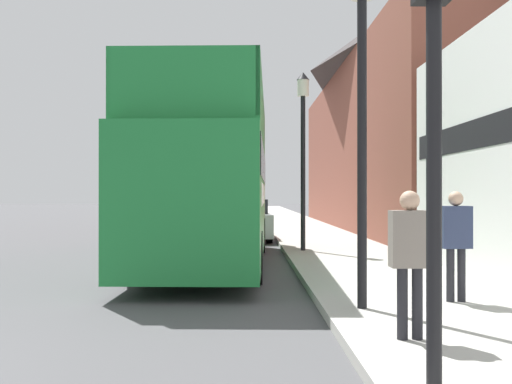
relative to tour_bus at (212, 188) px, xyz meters
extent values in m
plane|color=#4C4C4F|center=(-4.02, 11.52, -1.83)|extent=(144.00, 144.00, 0.00)
cube|color=#ADAAA3|center=(3.47, 8.52, -1.76)|extent=(3.18, 108.00, 0.14)
cube|color=black|center=(5.11, -4.51, 0.97)|extent=(0.12, 9.61, 0.55)
cube|color=brown|center=(8.06, 13.66, 1.90)|extent=(6.00, 25.27, 7.46)
pyramid|color=#383333|center=(8.06, 13.66, 7.17)|extent=(6.00, 25.27, 3.09)
cube|color=#1E7A38|center=(0.00, -0.12, -0.27)|extent=(2.85, 10.06, 2.57)
cube|color=white|center=(-0.02, -0.62, -0.15)|extent=(2.70, 5.58, 0.45)
cube|color=black|center=(0.00, -0.12, 0.51)|extent=(2.85, 9.26, 0.70)
cube|color=#1E7A38|center=(0.00, -0.12, 1.06)|extent=(2.82, 9.26, 0.10)
cube|color=#1E7A38|center=(-1.20, -0.07, 1.67)|extent=(0.43, 9.17, 1.11)
cube|color=#1E7A38|center=(1.19, -0.16, 1.67)|extent=(0.43, 9.17, 1.11)
cube|color=#1E7A38|center=(-0.18, -4.66, 1.67)|extent=(2.46, 0.17, 1.11)
cube|color=#1E7A38|center=(0.15, 3.77, 1.67)|extent=(2.52, 1.49, 1.11)
cylinder|color=black|center=(-0.99, 3.01, -1.33)|extent=(0.32, 1.01, 1.00)
cylinder|color=black|center=(1.22, 2.93, -1.33)|extent=(0.32, 1.01, 1.00)
cylinder|color=black|center=(-1.23, -2.96, -1.33)|extent=(0.32, 1.01, 1.00)
cylinder|color=black|center=(0.99, -3.05, -1.33)|extent=(0.32, 1.01, 1.00)
cube|color=#9E9EA3|center=(0.72, 7.68, -1.24)|extent=(2.03, 4.46, 0.80)
cube|color=black|center=(0.73, 7.55, -0.59)|extent=(1.70, 2.18, 0.51)
cylinder|color=black|center=(-0.18, 9.00, -1.49)|extent=(0.24, 0.70, 0.69)
cylinder|color=black|center=(1.48, 9.08, -1.49)|extent=(0.24, 0.70, 0.69)
cylinder|color=black|center=(-0.04, 6.29, -1.49)|extent=(0.24, 0.70, 0.69)
cylinder|color=black|center=(1.62, 6.37, -1.49)|extent=(0.24, 0.70, 0.69)
cylinder|color=#232328|center=(2.49, -7.86, -1.31)|extent=(0.12, 0.12, 0.77)
cylinder|color=#232328|center=(2.65, -7.86, -1.31)|extent=(0.12, 0.12, 0.77)
cube|color=gray|center=(2.57, -7.86, -0.62)|extent=(0.42, 0.23, 0.61)
sphere|color=tan|center=(2.57, -7.86, -0.21)|extent=(0.21, 0.21, 0.21)
cylinder|color=#232328|center=(3.77, -5.65, -1.31)|extent=(0.12, 0.12, 0.77)
cylinder|color=#232328|center=(3.93, -5.65, -1.31)|extent=(0.12, 0.12, 0.77)
cube|color=#2D3856|center=(3.85, -5.65, -0.62)|extent=(0.42, 0.23, 0.61)
sphere|color=tan|center=(3.85, -5.65, -0.21)|extent=(0.21, 0.21, 0.21)
cylinder|color=black|center=(2.28, -9.63, -0.17)|extent=(0.12, 0.12, 3.05)
cylinder|color=black|center=(2.40, -6.11, 0.41)|extent=(0.13, 0.13, 4.21)
cylinder|color=black|center=(2.39, 2.20, 0.43)|extent=(0.13, 0.13, 4.24)
cylinder|color=silver|center=(2.39, 2.20, 2.77)|extent=(0.32, 0.32, 0.45)
cone|color=black|center=(2.39, 2.20, 3.11)|extent=(0.35, 0.35, 0.22)
camera|label=1|loc=(0.83, -14.22, -0.14)|focal=42.00mm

